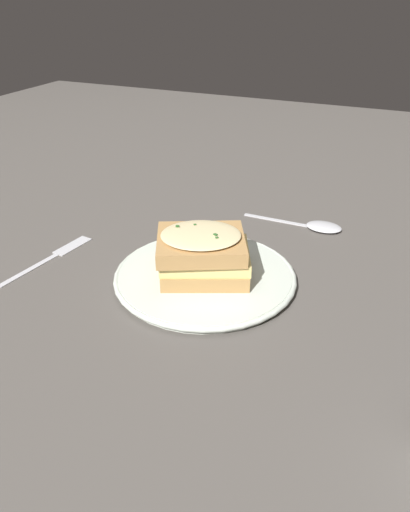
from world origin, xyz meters
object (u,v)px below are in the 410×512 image
at_px(sandwich, 203,254).
at_px(fork, 57,254).
at_px(dinner_plate, 205,276).
at_px(spoon, 318,226).

relative_size(sandwich, fork, 0.88).
height_order(sandwich, fork, sandwich).
bearing_deg(dinner_plate, sandwich, 144.25).
bearing_deg(fork, sandwich, 12.70).
xyz_separation_m(fork, spoon, (0.26, -0.36, 0.00)).
height_order(fork, spoon, spoon).
relative_size(sandwich, spoon, 0.88).
xyz_separation_m(sandwich, spoon, (0.24, -0.11, -0.04)).
relative_size(dinner_plate, sandwich, 1.67).
distance_m(fork, spoon, 0.44).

